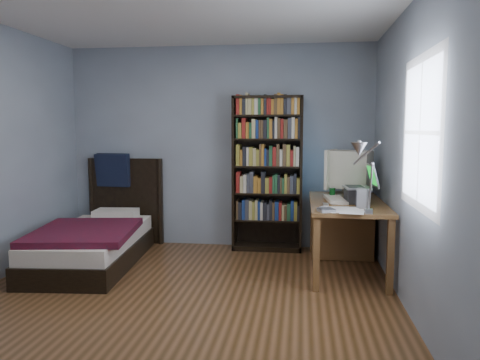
{
  "coord_description": "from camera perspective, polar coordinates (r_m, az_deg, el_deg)",
  "views": [
    {
      "loc": [
        1.04,
        -3.69,
        1.48
      ],
      "look_at": [
        0.42,
        0.99,
        0.96
      ],
      "focal_mm": 35.0,
      "sensor_mm": 36.0,
      "label": 1
    }
  ],
  "objects": [
    {
      "name": "bed",
      "position": [
        5.47,
        -17.16,
        -6.87
      ],
      "size": [
        1.16,
        2.04,
        1.16
      ],
      "color": "black",
      "rests_on": "floor"
    },
    {
      "name": "bookshelf",
      "position": [
        5.67,
        3.38,
        0.78
      ],
      "size": [
        0.84,
        0.3,
        1.87
      ],
      "color": "black",
      "rests_on": "floor"
    },
    {
      "name": "desk",
      "position": [
        5.43,
        12.41,
        -5.21
      ],
      "size": [
        0.75,
        1.49,
        0.73
      ],
      "color": "brown",
      "rests_on": "floor"
    },
    {
      "name": "speaker",
      "position": [
        4.59,
        14.71,
        -2.15
      ],
      "size": [
        0.12,
        0.12,
        0.19
      ],
      "primitive_type": "cube",
      "rotation": [
        0.0,
        0.0,
        -0.32
      ],
      "color": "gray",
      "rests_on": "desk"
    },
    {
      "name": "phone_silver",
      "position": [
        4.66,
        10.43,
        -2.95
      ],
      "size": [
        0.05,
        0.1,
        0.02
      ],
      "primitive_type": "cube",
      "rotation": [
        0.0,
        0.0,
        0.01
      ],
      "color": "silver",
      "rests_on": "desk"
    },
    {
      "name": "phone_grey",
      "position": [
        4.47,
        10.1,
        -3.32
      ],
      "size": [
        0.08,
        0.1,
        0.02
      ],
      "primitive_type": "cube",
      "rotation": [
        0.0,
        0.0,
        -0.44
      ],
      "color": "gray",
      "rests_on": "desk"
    },
    {
      "name": "desk_lamp",
      "position": [
        3.84,
        14.56,
        2.73
      ],
      "size": [
        0.25,
        0.55,
        0.65
      ],
      "color": "#99999E",
      "rests_on": "desk"
    },
    {
      "name": "room",
      "position": [
        3.83,
        -7.73,
        2.84
      ],
      "size": [
        4.2,
        4.24,
        2.5
      ],
      "color": "#4E3117",
      "rests_on": "ground"
    },
    {
      "name": "laptop",
      "position": [
        4.88,
        14.25,
        -1.43
      ],
      "size": [
        0.34,
        0.34,
        0.4
      ],
      "color": "#2D2D30",
      "rests_on": "desk"
    },
    {
      "name": "mouse",
      "position": [
        5.27,
        12.08,
        -1.85
      ],
      "size": [
        0.06,
        0.11,
        0.04
      ],
      "primitive_type": "ellipsoid",
      "color": "silver",
      "rests_on": "desk"
    },
    {
      "name": "crt_monitor",
      "position": [
        5.35,
        13.11,
        1.21
      ],
      "size": [
        0.57,
        0.52,
        0.52
      ],
      "color": "beige",
      "rests_on": "desk"
    },
    {
      "name": "external_drive",
      "position": [
        4.3,
        10.47,
        -3.65
      ],
      "size": [
        0.17,
        0.17,
        0.03
      ],
      "primitive_type": "cube",
      "rotation": [
        0.0,
        0.0,
        0.34
      ],
      "color": "gray",
      "rests_on": "desk"
    },
    {
      "name": "soda_can",
      "position": [
        5.16,
        11.19,
        -1.56
      ],
      "size": [
        0.06,
        0.06,
        0.11
      ],
      "primitive_type": "cylinder",
      "color": "#083B0B",
      "rests_on": "desk"
    },
    {
      "name": "keyboard",
      "position": [
        4.95,
        11.58,
        -2.36
      ],
      "size": [
        0.23,
        0.48,
        0.05
      ],
      "primitive_type": "cube",
      "rotation": [
        0.0,
        0.07,
        0.09
      ],
      "color": "beige",
      "rests_on": "desk"
    }
  ]
}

